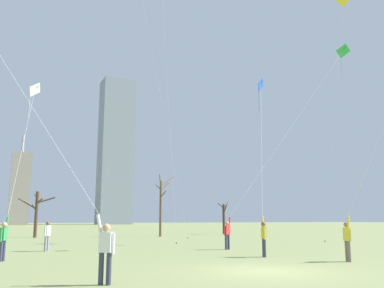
% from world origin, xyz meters
% --- Properties ---
extents(ground_plane, '(400.00, 400.00, 0.00)m').
position_xyz_m(ground_plane, '(0.00, 0.00, 0.00)').
color(ground_plane, '#848E56').
extents(kite_flyer_midfield_right_blue, '(3.57, 4.81, 10.56)m').
position_xyz_m(kite_flyer_midfield_right_blue, '(3.41, 5.05, 2.04)').
color(kite_flyer_midfield_right_blue, '#33384C').
rests_on(kite_flyer_midfield_right_blue, ground).
extents(kite_flyer_foreground_right_teal, '(10.06, 8.05, 18.65)m').
position_xyz_m(kite_flyer_foreground_right_teal, '(-7.24, 0.54, 3.80)').
color(kite_flyer_foreground_right_teal, '#33384C').
rests_on(kite_flyer_foreground_right_teal, ground).
extents(kite_flyer_midfield_center_green, '(12.15, 1.69, 15.27)m').
position_xyz_m(kite_flyer_midfield_center_green, '(5.76, 9.71, 3.22)').
color(kite_flyer_midfield_center_green, '#33384C').
rests_on(kite_flyer_midfield_center_green, ground).
extents(kite_flyer_midfield_left_white, '(1.65, 6.56, 9.82)m').
position_xyz_m(kite_flyer_midfield_left_white, '(-7.97, 8.19, 2.05)').
color(kite_flyer_midfield_left_white, '#33384C').
rests_on(kite_flyer_midfield_left_white, ground).
extents(bystander_watching_nearby, '(0.37, 0.41, 1.62)m').
position_xyz_m(bystander_watching_nearby, '(-5.85, 12.51, 0.90)').
color(bystander_watching_nearby, gray).
rests_on(bystander_watching_nearby, ground).
extents(distant_kite_high_overhead_yellow, '(2.76, 2.08, 21.20)m').
position_xyz_m(distant_kite_high_overhead_yellow, '(17.36, 12.56, 19.28)').
color(distant_kite_high_overhead_yellow, yellow).
rests_on(distant_kite_high_overhead_yellow, ground).
extents(bare_tree_center, '(3.42, 3.14, 4.43)m').
position_xyz_m(bare_tree_center, '(-5.07, 31.27, 2.50)').
color(bare_tree_center, '#4C3828').
rests_on(bare_tree_center, ground).
extents(bare_tree_right_of_center, '(2.52, 2.65, 6.29)m').
position_xyz_m(bare_tree_right_of_center, '(6.79, 28.47, 3.34)').
color(bare_tree_right_of_center, brown).
rests_on(bare_tree_right_of_center, ground).
extents(bare_tree_left_of_center, '(1.80, 2.63, 3.98)m').
position_xyz_m(bare_tree_left_of_center, '(16.21, 32.18, 2.03)').
color(bare_tree_left_of_center, '#423326').
rests_on(bare_tree_left_of_center, ground).
extents(skyline_wide_slab, '(11.37, 9.22, 51.89)m').
position_xyz_m(skyline_wide_slab, '(27.97, 132.96, 25.95)').
color(skyline_wide_slab, gray).
rests_on(skyline_wide_slab, ground).
extents(skyline_mid_tower_right, '(5.94, 6.46, 28.65)m').
position_xyz_m(skyline_mid_tower_right, '(-3.13, 130.38, 11.35)').
color(skyline_mid_tower_right, gray).
rests_on(skyline_mid_tower_right, ground).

